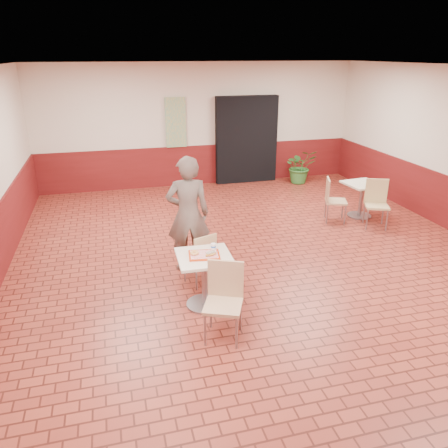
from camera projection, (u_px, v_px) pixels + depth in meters
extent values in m
cube|color=maroon|center=(266.00, 268.00, 6.93)|extent=(8.00, 10.00, 0.01)
cube|color=white|center=(274.00, 68.00, 5.83)|extent=(8.00, 10.00, 0.01)
cube|color=beige|center=(199.00, 125.00, 10.88)|extent=(8.00, 0.01, 3.00)
cube|color=#581111|center=(200.00, 165.00, 11.22)|extent=(8.00, 0.04, 1.00)
cube|color=black|center=(246.00, 140.00, 11.20)|extent=(1.60, 0.22, 2.20)
cube|color=gray|center=(176.00, 123.00, 10.64)|extent=(0.50, 0.03, 1.20)
cube|color=beige|center=(204.00, 257.00, 5.67)|extent=(0.70, 0.70, 0.04)
cylinder|color=gray|center=(205.00, 282.00, 5.80)|extent=(0.08, 0.08, 0.70)
cylinder|color=gray|center=(205.00, 304.00, 5.93)|extent=(0.50, 0.50, 0.03)
cube|color=tan|center=(223.00, 306.00, 5.09)|extent=(0.57, 0.57, 0.04)
cube|color=tan|center=(226.00, 278.00, 5.18)|extent=(0.41, 0.20, 0.47)
cylinder|color=gray|center=(205.00, 330.00, 5.04)|extent=(0.03, 0.03, 0.42)
cylinder|color=gray|center=(237.00, 333.00, 4.98)|extent=(0.03, 0.03, 0.42)
cylinder|color=gray|center=(211.00, 313.00, 5.37)|extent=(0.03, 0.03, 0.42)
cylinder|color=gray|center=(240.00, 315.00, 5.32)|extent=(0.03, 0.03, 0.42)
cube|color=tan|center=(199.00, 259.00, 6.37)|extent=(0.48, 0.48, 0.04)
cube|color=tan|center=(206.00, 250.00, 6.16)|extent=(0.36, 0.16, 0.41)
cylinder|color=gray|center=(203.00, 265.00, 6.65)|extent=(0.03, 0.03, 0.36)
cylinder|color=gray|center=(185.00, 270.00, 6.47)|extent=(0.03, 0.03, 0.36)
cylinder|color=gray|center=(215.00, 273.00, 6.41)|extent=(0.03, 0.03, 0.36)
cylinder|color=gray|center=(196.00, 279.00, 6.23)|extent=(0.03, 0.03, 0.36)
imported|color=brown|center=(188.00, 215.00, 6.61)|extent=(0.70, 0.49, 1.81)
cube|color=#BF340E|center=(204.00, 255.00, 5.66)|extent=(0.40, 0.31, 0.02)
cube|color=#E18585|center=(204.00, 254.00, 5.65)|extent=(0.35, 0.26, 0.00)
torus|color=#E59F53|center=(195.00, 253.00, 5.65)|extent=(0.13, 0.13, 0.04)
ellipsoid|color=gold|center=(211.00, 254.00, 5.61)|extent=(0.17, 0.12, 0.04)
cube|color=beige|center=(211.00, 252.00, 5.61)|extent=(0.15, 0.10, 0.01)
ellipsoid|color=#A76417|center=(207.00, 256.00, 5.58)|extent=(0.04, 0.03, 0.02)
cylinder|color=white|center=(213.00, 247.00, 5.77)|extent=(0.07, 0.07, 0.09)
cylinder|color=blue|center=(213.00, 246.00, 5.76)|extent=(0.07, 0.07, 0.02)
cube|color=beige|center=(363.00, 184.00, 8.89)|extent=(0.68, 0.68, 0.04)
cylinder|color=gray|center=(361.00, 201.00, 9.02)|extent=(0.08, 0.08, 0.68)
cylinder|color=gray|center=(359.00, 215.00, 9.14)|extent=(0.49, 0.49, 0.03)
cube|color=tan|center=(336.00, 201.00, 8.74)|extent=(0.53, 0.53, 0.04)
cube|color=tan|center=(328.00, 189.00, 8.67)|extent=(0.17, 0.39, 0.44)
cylinder|color=gray|center=(345.00, 215.00, 8.64)|extent=(0.03, 0.03, 0.40)
cylinder|color=gray|center=(343.00, 209.00, 8.96)|extent=(0.03, 0.03, 0.40)
cylinder|color=gray|center=(327.00, 214.00, 8.68)|extent=(0.03, 0.03, 0.40)
cylinder|color=gray|center=(325.00, 208.00, 9.00)|extent=(0.03, 0.03, 0.40)
cube|color=tan|center=(377.00, 206.00, 8.43)|extent=(0.55, 0.55, 0.04)
cube|color=tan|center=(376.00, 190.00, 8.51)|extent=(0.41, 0.19, 0.47)
cylinder|color=gray|center=(367.00, 220.00, 8.36)|extent=(0.03, 0.03, 0.42)
cylinder|color=gray|center=(387.00, 221.00, 8.32)|extent=(0.03, 0.03, 0.42)
cylinder|color=gray|center=(364.00, 213.00, 8.70)|extent=(0.03, 0.03, 0.42)
cylinder|color=gray|center=(383.00, 214.00, 8.66)|extent=(0.03, 0.03, 0.42)
imported|color=#32732E|center=(300.00, 166.00, 11.33)|extent=(0.84, 0.74, 0.88)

